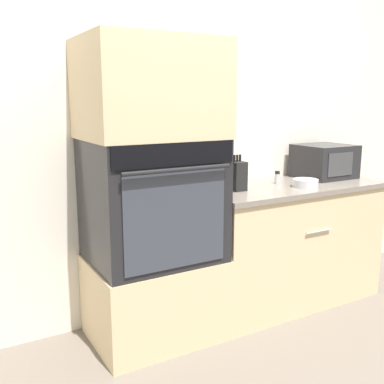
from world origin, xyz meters
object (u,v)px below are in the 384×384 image
(knife_block, at_px, (237,176))
(condiment_jar_mid, at_px, (240,177))
(condiment_jar_near, at_px, (233,178))
(microwave, at_px, (324,161))
(bowl, at_px, (305,183))
(condiment_jar_far, at_px, (277,178))
(wall_oven, at_px, (153,200))
(condiment_jar_back, at_px, (224,182))

(knife_block, distance_m, condiment_jar_mid, 0.28)
(knife_block, xyz_separation_m, condiment_jar_mid, (0.18, 0.21, -0.05))
(condiment_jar_near, bearing_deg, microwave, -5.50)
(knife_block, relative_size, condiment_jar_mid, 2.68)
(bowl, relative_size, condiment_jar_far, 1.87)
(microwave, xyz_separation_m, condiment_jar_near, (-0.80, 0.08, -0.07))
(bowl, height_order, condiment_jar_far, condiment_jar_far)
(microwave, height_order, condiment_jar_far, microwave)
(condiment_jar_mid, bearing_deg, knife_block, -130.34)
(wall_oven, relative_size, condiment_jar_near, 6.82)
(microwave, bearing_deg, condiment_jar_mid, 169.13)
(condiment_jar_near, bearing_deg, wall_oven, -166.78)
(bowl, bearing_deg, knife_block, 163.24)
(condiment_jar_back, bearing_deg, condiment_jar_near, 22.98)
(bowl, bearing_deg, condiment_jar_back, 153.08)
(knife_block, height_order, condiment_jar_mid, knife_block)
(microwave, bearing_deg, knife_block, -175.00)
(knife_block, bearing_deg, microwave, 5.00)
(knife_block, bearing_deg, condiment_jar_back, 102.73)
(condiment_jar_near, height_order, condiment_jar_back, condiment_jar_near)
(knife_block, xyz_separation_m, condiment_jar_back, (-0.03, 0.11, -0.06))
(condiment_jar_near, bearing_deg, bowl, -36.56)
(condiment_jar_mid, distance_m, condiment_jar_back, 0.23)
(wall_oven, height_order, microwave, wall_oven)
(bowl, bearing_deg, condiment_jar_mid, 130.03)
(knife_block, distance_m, condiment_jar_back, 0.13)
(condiment_jar_near, xyz_separation_m, condiment_jar_mid, (0.10, 0.06, -0.01))
(wall_oven, xyz_separation_m, microwave, (1.50, 0.09, 0.12))
(wall_oven, xyz_separation_m, knife_block, (0.62, 0.01, 0.09))
(bowl, distance_m, condiment_jar_far, 0.21)
(wall_oven, height_order, bowl, wall_oven)
(microwave, distance_m, condiment_jar_far, 0.50)
(microwave, xyz_separation_m, condiment_jar_far, (-0.49, -0.03, -0.08))
(microwave, distance_m, condiment_jar_back, 0.91)
(wall_oven, relative_size, condiment_jar_far, 8.06)
(knife_block, height_order, condiment_jar_near, knife_block)
(bowl, height_order, condiment_jar_mid, condiment_jar_mid)
(condiment_jar_mid, relative_size, condiment_jar_back, 1.04)
(bowl, distance_m, condiment_jar_back, 0.56)
(knife_block, bearing_deg, condiment_jar_mid, 49.66)
(wall_oven, distance_m, condiment_jar_far, 1.01)
(microwave, bearing_deg, condiment_jar_back, 177.81)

